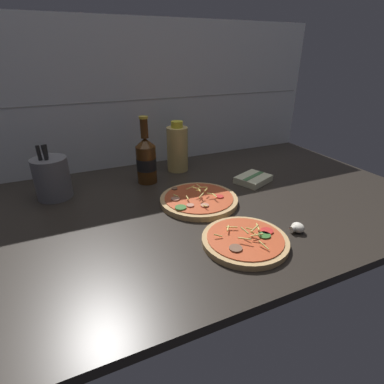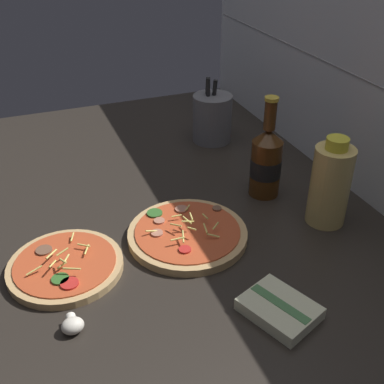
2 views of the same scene
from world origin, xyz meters
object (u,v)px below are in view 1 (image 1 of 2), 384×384
(pizza_far, at_px, (198,199))
(beer_bottle, at_px, (146,160))
(dish_towel, at_px, (253,179))
(mushroom_left, at_px, (297,228))
(oil_bottle, at_px, (177,148))
(pizza_near, at_px, (245,240))
(utensil_crock, at_px, (52,178))

(pizza_far, relative_size, beer_bottle, 1.03)
(beer_bottle, relative_size, dish_towel, 1.63)
(mushroom_left, bearing_deg, dish_towel, 74.78)
(oil_bottle, bearing_deg, mushroom_left, -78.35)
(pizza_near, distance_m, mushroom_left, 0.16)
(pizza_far, relative_size, utensil_crock, 1.36)
(pizza_near, distance_m, dish_towel, 0.42)
(oil_bottle, height_order, utensil_crock, oil_bottle)
(pizza_near, relative_size, oil_bottle, 1.10)
(pizza_far, relative_size, mushroom_left, 6.33)
(oil_bottle, relative_size, utensil_crock, 1.08)
(beer_bottle, bearing_deg, mushroom_left, -61.83)
(oil_bottle, xyz_separation_m, utensil_crock, (-0.48, -0.07, -0.02))
(pizza_far, distance_m, beer_bottle, 0.27)
(mushroom_left, distance_m, utensil_crock, 0.79)
(oil_bottle, bearing_deg, dish_towel, -48.47)
(pizza_far, height_order, mushroom_left, pizza_far)
(oil_bottle, bearing_deg, utensil_crock, -171.74)
(pizza_far, distance_m, dish_towel, 0.27)
(oil_bottle, height_order, dish_towel, oil_bottle)
(pizza_near, bearing_deg, pizza_far, 92.11)
(pizza_far, bearing_deg, dish_towel, 14.04)
(pizza_near, xyz_separation_m, beer_bottle, (-0.11, 0.50, 0.08))
(oil_bottle, distance_m, mushroom_left, 0.60)
(pizza_far, xyz_separation_m, mushroom_left, (0.17, -0.28, 0.00))
(beer_bottle, relative_size, utensil_crock, 1.32)
(utensil_crock, bearing_deg, beer_bottle, -0.38)
(beer_bottle, height_order, oil_bottle, beer_bottle)
(mushroom_left, bearing_deg, pizza_far, 121.81)
(beer_bottle, height_order, dish_towel, beer_bottle)
(oil_bottle, distance_m, utensil_crock, 0.49)
(pizza_near, relative_size, dish_towel, 1.48)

